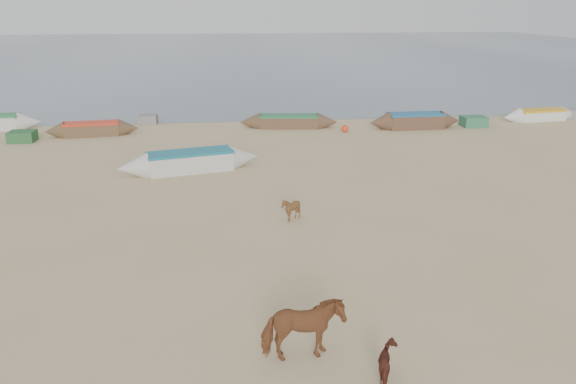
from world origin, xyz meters
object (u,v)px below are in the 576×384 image
object	(u,v)px
calf_front	(291,209)
near_canoe	(190,161)
calf_right	(390,364)
cow_adult	(302,329)

from	to	relation	value
calf_front	near_canoe	xyz separation A→B (m)	(-3.92, 6.83, 0.03)
calf_right	cow_adult	bearing A→B (deg)	51.15
near_canoe	cow_adult	bearing A→B (deg)	-92.41
cow_adult	calf_front	bearing A→B (deg)	-10.18
calf_right	near_canoe	bearing A→B (deg)	6.65
cow_adult	calf_right	distance (m)	1.97
cow_adult	calf_right	size ratio (longest dim) A/B	2.29
calf_front	calf_right	bearing A→B (deg)	3.96
calf_front	near_canoe	bearing A→B (deg)	-152.13
calf_front	near_canoe	size ratio (longest dim) A/B	0.13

